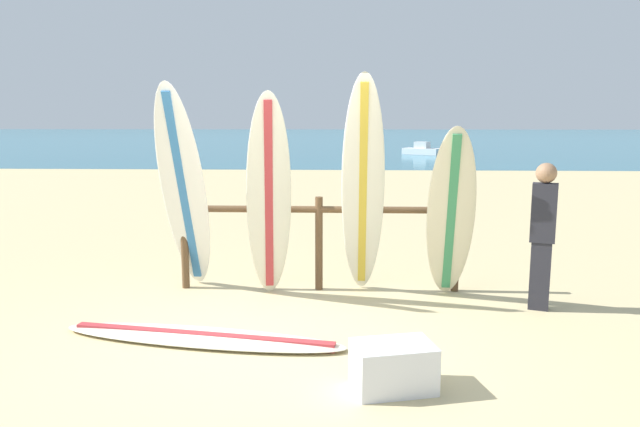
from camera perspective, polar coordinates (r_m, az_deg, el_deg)
ground_plane at (r=5.56m, az=-5.31°, el=-12.35°), size 120.00×120.00×0.00m
ocean_water at (r=63.15m, az=1.80°, el=7.45°), size 120.00×80.00×0.01m
surfboard_rack at (r=6.96m, az=-0.11°, el=-1.49°), size 3.34×0.09×1.13m
surfboard_leaning_far_left at (r=6.88m, az=-13.11°, el=2.15°), size 0.56×1.06×2.44m
surfboard_leaning_left at (r=6.55m, az=-5.00°, el=1.55°), size 0.58×0.68×2.34m
surfboard_leaning_center_left at (r=6.62m, az=4.19°, el=2.50°), size 0.50×0.81×2.53m
surfboard_leaning_center at (r=6.64m, az=12.60°, el=-0.10°), size 0.57×0.74×1.98m
surfboard_lying_on_sand at (r=5.67m, az=-11.45°, el=-11.67°), size 2.79×0.95×0.08m
beachgoer_standing at (r=6.65m, az=20.83°, el=-1.50°), size 0.29×0.24×1.58m
small_boat_offshore at (r=33.27m, az=9.88°, el=6.09°), size 2.21×1.84×0.71m
cooler_box at (r=4.63m, az=7.13°, el=-14.54°), size 0.68×0.53×0.36m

